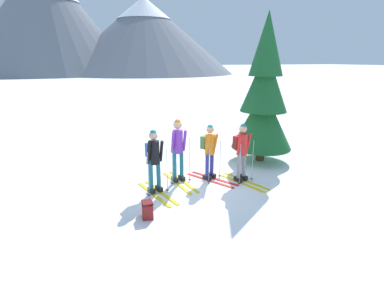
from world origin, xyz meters
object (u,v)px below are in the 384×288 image
(skier_in_purple, at_px, (178,148))
(skier_in_red, at_px, (242,149))
(skier_in_black, at_px, (154,158))
(pine_tree_near, at_px, (264,96))
(skier_in_orange, at_px, (209,149))
(backpack_on_snow_front, at_px, (147,210))

(skier_in_purple, distance_m, skier_in_red, 1.79)
(skier_in_black, height_order, pine_tree_near, pine_tree_near)
(skier_in_orange, xyz_separation_m, skier_in_red, (0.79, -0.46, 0.04))
(skier_in_black, xyz_separation_m, backpack_on_snow_front, (-0.45, -1.22, -0.76))
(skier_in_purple, relative_size, backpack_on_snow_front, 4.80)
(skier_in_orange, height_order, pine_tree_near, pine_tree_near)
(skier_in_orange, bearing_deg, skier_in_purple, 172.05)
(skier_in_purple, xyz_separation_m, backpack_on_snow_front, (-1.25, -1.69, -0.83))
(skier_in_purple, bearing_deg, skier_in_orange, -7.95)
(skier_in_red, bearing_deg, skier_in_black, 177.47)
(skier_in_red, relative_size, pine_tree_near, 0.35)
(skier_in_red, distance_m, pine_tree_near, 2.45)
(skier_in_black, height_order, skier_in_red, same)
(skier_in_black, distance_m, backpack_on_snow_front, 1.51)
(pine_tree_near, bearing_deg, skier_in_black, -162.08)
(skier_in_purple, relative_size, skier_in_orange, 1.12)
(skier_in_orange, relative_size, skier_in_red, 0.96)
(backpack_on_snow_front, bearing_deg, skier_in_black, 69.65)
(skier_in_orange, xyz_separation_m, pine_tree_near, (2.34, 0.96, 1.31))
(skier_in_black, bearing_deg, backpack_on_snow_front, -110.35)
(skier_in_purple, bearing_deg, pine_tree_near, 14.39)
(skier_in_black, xyz_separation_m, skier_in_red, (2.49, -0.11, 0.00))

